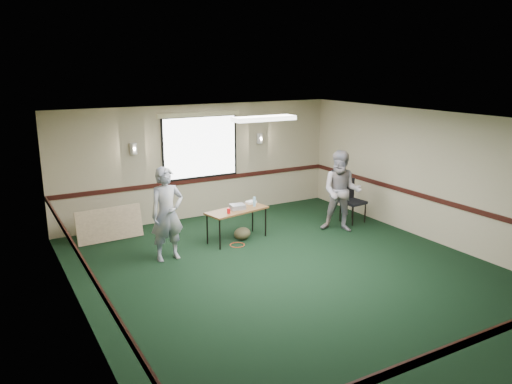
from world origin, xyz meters
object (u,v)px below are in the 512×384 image
person_left (167,214)px  person_right (342,191)px  folding_table (237,212)px  conference_chair (350,197)px  projector (237,207)px

person_left → person_right: bearing=-7.0°
person_left → person_right: person_right is taller
folding_table → person_right: person_right is taller
conference_chair → person_left: (-4.54, -0.19, 0.31)m
conference_chair → person_left: 4.56m
projector → person_right: 2.34m
folding_table → projector: size_ratio=4.75×
folding_table → projector: projector is taller
projector → conference_chair: 2.91m
projector → person_left: (-1.65, -0.33, 0.17)m
conference_chair → person_right: person_right is taller
conference_chair → projector: bearing=171.5°
folding_table → conference_chair: bearing=-13.9°
person_right → conference_chair: bearing=78.4°
projector → person_left: person_left is taller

